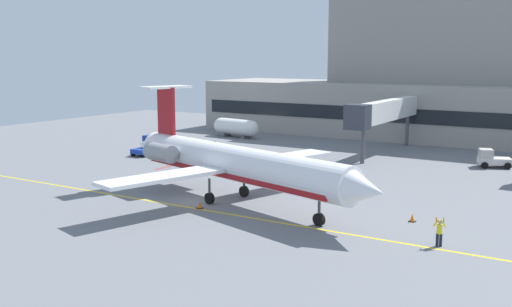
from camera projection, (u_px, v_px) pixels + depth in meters
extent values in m
cube|color=slate|center=(200.00, 202.00, 48.34)|extent=(120.00, 120.00, 0.10)
cube|color=yellow|center=(185.00, 207.00, 46.70)|extent=(108.00, 0.24, 0.01)
cube|color=red|center=(180.00, 164.00, 65.20)|extent=(0.30, 8.00, 0.01)
cube|color=gray|center=(413.00, 111.00, 86.22)|extent=(63.18, 15.02, 7.65)
cube|color=gray|center=(466.00, 37.00, 84.60)|extent=(37.84, 10.52, 13.05)
cube|color=black|center=(396.00, 116.00, 79.90)|extent=(60.65, 0.12, 1.93)
cube|color=silver|center=(389.00, 110.00, 71.29)|extent=(1.40, 17.51, 2.40)
cube|color=#2D333D|center=(358.00, 117.00, 63.20)|extent=(2.40, 2.00, 2.64)
cylinder|color=#4C4C51|center=(407.00, 130.00, 77.89)|extent=(0.44, 0.44, 4.04)
cylinder|color=#4C4C51|center=(363.00, 145.00, 65.15)|extent=(0.44, 0.44, 4.04)
cylinder|color=white|center=(236.00, 163.00, 47.46)|extent=(23.18, 9.14, 2.79)
cube|color=maroon|center=(236.00, 173.00, 47.58)|extent=(20.86, 8.23, 0.50)
cone|color=white|center=(364.00, 189.00, 38.19)|extent=(3.71, 3.48, 2.73)
cone|color=white|center=(149.00, 145.00, 56.94)|extent=(4.14, 3.28, 2.37)
cube|color=white|center=(284.00, 158.00, 52.45)|extent=(5.26, 10.16, 0.28)
cube|color=white|center=(162.00, 177.00, 44.13)|extent=(5.26, 10.16, 0.28)
cylinder|color=gray|center=(202.00, 147.00, 54.36)|extent=(3.64, 2.40, 1.53)
cylinder|color=gray|center=(161.00, 152.00, 51.45)|extent=(3.64, 2.40, 1.53)
cube|color=maroon|center=(166.00, 111.00, 54.08)|extent=(2.48, 0.93, 4.23)
cube|color=white|center=(166.00, 87.00, 53.74)|extent=(3.11, 4.83, 0.20)
cylinder|color=#3F3F44|center=(319.00, 207.00, 41.26)|extent=(0.20, 0.20, 1.37)
cylinder|color=black|center=(319.00, 219.00, 41.40)|extent=(0.96, 0.59, 0.90)
cylinder|color=#3F3F44|center=(244.00, 181.00, 49.81)|extent=(0.20, 0.20, 1.37)
cylinder|color=black|center=(244.00, 191.00, 49.96)|extent=(0.96, 0.59, 0.90)
cylinder|color=#3F3F44|center=(209.00, 187.00, 47.42)|extent=(0.20, 0.20, 1.37)
cylinder|color=black|center=(209.00, 198.00, 47.57)|extent=(0.96, 0.59, 0.90)
cube|color=#19389E|center=(146.00, 150.00, 70.74)|extent=(1.90, 3.50, 0.52)
cube|color=navy|center=(152.00, 141.00, 71.41)|extent=(1.70, 1.40, 1.39)
cylinder|color=black|center=(147.00, 150.00, 72.30)|extent=(0.28, 0.70, 0.70)
cylinder|color=black|center=(159.00, 152.00, 71.32)|extent=(0.28, 0.70, 0.70)
cylinder|color=black|center=(133.00, 153.00, 70.25)|extent=(0.28, 0.70, 0.70)
cylinder|color=black|center=(145.00, 154.00, 69.27)|extent=(0.28, 0.70, 0.70)
cube|color=silver|center=(494.00, 161.00, 63.03)|extent=(3.69, 2.90, 0.67)
cube|color=#B8B1A9|center=(486.00, 153.00, 63.05)|extent=(1.82, 2.00, 0.91)
cylinder|color=black|center=(485.00, 165.00, 62.39)|extent=(0.75, 0.52, 0.70)
cylinder|color=black|center=(481.00, 162.00, 64.15)|extent=(0.75, 0.52, 0.70)
cylinder|color=black|center=(508.00, 166.00, 62.02)|extent=(0.75, 0.52, 0.70)
cylinder|color=black|center=(504.00, 163.00, 63.78)|extent=(0.75, 0.52, 0.70)
cylinder|color=white|center=(236.00, 127.00, 86.36)|extent=(6.16, 3.15, 2.28)
sphere|color=white|center=(251.00, 128.00, 84.46)|extent=(2.23, 2.23, 2.23)
sphere|color=white|center=(221.00, 125.00, 88.25)|extent=(2.23, 2.23, 2.23)
cube|color=#59595B|center=(226.00, 135.00, 87.49)|extent=(0.60, 2.05, 0.35)
cube|color=#59595B|center=(246.00, 137.00, 85.65)|extent=(0.60, 2.05, 0.35)
cylinder|color=#191E33|center=(437.00, 240.00, 36.97)|extent=(0.18, 0.18, 0.82)
cylinder|color=#191E33|center=(441.00, 240.00, 36.90)|extent=(0.18, 0.18, 0.82)
cylinder|color=yellow|center=(440.00, 229.00, 36.82)|extent=(0.34, 0.34, 0.59)
sphere|color=tan|center=(440.00, 222.00, 36.76)|extent=(0.24, 0.24, 0.24)
cylinder|color=yellow|center=(436.00, 223.00, 36.84)|extent=(0.40, 0.17, 0.50)
cylinder|color=#F2590C|center=(436.00, 219.00, 36.80)|extent=(0.06, 0.06, 0.28)
cylinder|color=yellow|center=(444.00, 224.00, 36.69)|extent=(0.40, 0.17, 0.50)
cylinder|color=#F2590C|center=(444.00, 220.00, 36.66)|extent=(0.06, 0.06, 0.28)
cone|color=orange|center=(412.00, 218.00, 42.47)|extent=(0.36, 0.36, 0.55)
cube|color=black|center=(412.00, 221.00, 42.51)|extent=(0.47, 0.47, 0.04)
cone|color=orange|center=(270.00, 179.00, 55.91)|extent=(0.36, 0.36, 0.55)
cube|color=black|center=(270.00, 181.00, 55.95)|extent=(0.47, 0.47, 0.04)
cone|color=orange|center=(200.00, 205.00, 46.15)|extent=(0.36, 0.36, 0.55)
cube|color=black|center=(200.00, 208.00, 46.19)|extent=(0.47, 0.47, 0.04)
cone|color=orange|center=(206.00, 171.00, 59.65)|extent=(0.36, 0.36, 0.55)
cube|color=black|center=(206.00, 174.00, 59.69)|extent=(0.47, 0.47, 0.04)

